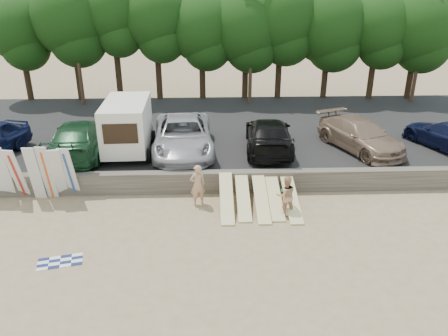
{
  "coord_description": "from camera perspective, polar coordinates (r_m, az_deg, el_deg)",
  "views": [
    {
      "loc": [
        -1.03,
        -15.06,
        9.01
      ],
      "look_at": [
        -0.36,
        3.0,
        1.17
      ],
      "focal_mm": 35.0,
      "sensor_mm": 36.0,
      "label": 1
    }
  ],
  "objects": [
    {
      "name": "surfboard_upright_1",
      "position": [
        21.23,
        -26.83,
        -0.57
      ],
      "size": [
        0.53,
        0.59,
        2.56
      ],
      "primitive_type": "cube",
      "rotation": [
        0.2,
        0.0,
        -0.05
      ],
      "color": "silver",
      "rests_on": "ground"
    },
    {
      "name": "surfboard_upright_6",
      "position": [
        20.16,
        -19.54,
        -0.59
      ],
      "size": [
        0.58,
        0.8,
        2.52
      ],
      "primitive_type": "cube",
      "rotation": [
        0.27,
        0.0,
        -0.11
      ],
      "color": "silver",
      "rests_on": "ground"
    },
    {
      "name": "car_3",
      "position": [
        22.96,
        5.84,
        4.33
      ],
      "size": [
        2.76,
        5.92,
        1.67
      ],
      "primitive_type": "imported",
      "rotation": [
        0.0,
        0.0,
        3.07
      ],
      "color": "black",
      "rests_on": "parking_lot"
    },
    {
      "name": "ground",
      "position": [
        17.58,
        1.54,
        -7.4
      ],
      "size": [
        120.0,
        120.0,
        0.0
      ],
      "primitive_type": "plane",
      "color": "tan",
      "rests_on": "ground"
    },
    {
      "name": "cooler",
      "position": [
        19.82,
        7.18,
        -3.28
      ],
      "size": [
        0.42,
        0.35,
        0.32
      ],
      "primitive_type": "cube",
      "rotation": [
        0.0,
        0.0,
        -0.13
      ],
      "color": "#268C4D",
      "rests_on": "ground"
    },
    {
      "name": "car_4",
      "position": [
        24.0,
        17.36,
        4.11
      ],
      "size": [
        4.1,
        5.92,
        1.59
      ],
      "primitive_type": "imported",
      "rotation": [
        0.0,
        0.0,
        0.38
      ],
      "color": "#91735C",
      "rests_on": "parking_lot"
    },
    {
      "name": "beachgoer_a",
      "position": [
        18.69,
        -3.47,
        -2.24
      ],
      "size": [
        0.78,
        0.63,
        1.85
      ],
      "primitive_type": "imported",
      "rotation": [
        0.0,
        0.0,
        3.46
      ],
      "color": "tan",
      "rests_on": "ground"
    },
    {
      "name": "beachgoer_b",
      "position": [
        18.12,
        8.08,
        -3.58
      ],
      "size": [
        0.89,
        0.73,
        1.7
      ],
      "primitive_type": "imported",
      "rotation": [
        0.0,
        0.0,
        3.25
      ],
      "color": "tan",
      "rests_on": "ground"
    },
    {
      "name": "surfboard_low_0",
      "position": [
        18.43,
        0.34,
        -3.9
      ],
      "size": [
        0.56,
        2.85,
        1.08
      ],
      "primitive_type": "cube",
      "rotation": [
        0.35,
        0.0,
        0.0
      ],
      "color": "beige",
      "rests_on": "ground"
    },
    {
      "name": "parking_lot",
      "position": [
        27.0,
        0.17,
        4.74
      ],
      "size": [
        44.0,
        14.5,
        0.7
      ],
      "primitive_type": "cube",
      "color": "#282828",
      "rests_on": "ground"
    },
    {
      "name": "treeline",
      "position": [
        32.74,
        1.13,
        18.29
      ],
      "size": [
        33.34,
        5.93,
        8.52
      ],
      "color": "#382616",
      "rests_on": "parking_lot"
    },
    {
      "name": "car_5",
      "position": [
        26.0,
        27.19,
        3.86
      ],
      "size": [
        3.72,
        5.46,
        1.47
      ],
      "primitive_type": "imported",
      "rotation": [
        0.0,
        0.0,
        3.51
      ],
      "color": "black",
      "rests_on": "parking_lot"
    },
    {
      "name": "surfboard_low_3",
      "position": [
        18.88,
        6.6,
        -3.65
      ],
      "size": [
        0.56,
        2.9,
        0.92
      ],
      "primitive_type": "cube",
      "rotation": [
        0.29,
        0.0,
        0.0
      ],
      "color": "beige",
      "rests_on": "ground"
    },
    {
      "name": "surfboard_upright_4",
      "position": [
        20.45,
        -22.13,
        -0.57
      ],
      "size": [
        0.55,
        0.57,
        2.57
      ],
      "primitive_type": "cube",
      "rotation": [
        0.18,
        0.0,
        -0.1
      ],
      "color": "silver",
      "rests_on": "ground"
    },
    {
      "name": "surfboard_low_4",
      "position": [
        18.8,
        8.8,
        -4.04
      ],
      "size": [
        0.56,
        2.92,
        0.84
      ],
      "primitive_type": "cube",
      "rotation": [
        0.26,
        0.0,
        0.0
      ],
      "color": "beige",
      "rests_on": "ground"
    },
    {
      "name": "beach_towel",
      "position": [
        16.49,
        -20.62,
        -11.38
      ],
      "size": [
        1.79,
        1.79,
        0.0
      ],
      "primitive_type": "plane",
      "rotation": [
        0.0,
        0.0,
        0.22
      ],
      "color": "white",
      "rests_on": "ground"
    },
    {
      "name": "car_1",
      "position": [
        23.38,
        -18.29,
        3.75
      ],
      "size": [
        2.88,
        6.33,
        1.8
      ],
      "primitive_type": "imported",
      "rotation": [
        0.0,
        0.0,
        3.2
      ],
      "color": "#163D21",
      "rests_on": "parking_lot"
    },
    {
      "name": "seawall",
      "position": [
        19.99,
        1.03,
        -1.76
      ],
      "size": [
        44.0,
        0.5,
        1.0
      ],
      "primitive_type": "cube",
      "color": "#6B6356",
      "rests_on": "ground"
    },
    {
      "name": "car_2",
      "position": [
        22.67,
        -5.38,
        4.24
      ],
      "size": [
        3.3,
        6.57,
        1.79
      ],
      "primitive_type": "imported",
      "rotation": [
        0.0,
        0.0,
        0.05
      ],
      "color": "#AAA9AF",
      "rests_on": "parking_lot"
    },
    {
      "name": "surfboard_low_2",
      "position": [
        18.62,
        4.88,
        -3.97
      ],
      "size": [
        0.56,
        2.9,
        0.92
      ],
      "primitive_type": "cube",
      "rotation": [
        0.29,
        0.0,
        0.0
      ],
      "color": "beige",
      "rests_on": "ground"
    },
    {
      "name": "surfboard_upright_2",
      "position": [
        20.9,
        -25.43,
        -0.73
      ],
      "size": [
        0.61,
        0.86,
        2.51
      ],
      "primitive_type": "cube",
      "rotation": [
        0.29,
        0.0,
        -0.14
      ],
      "color": "silver",
      "rests_on": "ground"
    },
    {
      "name": "surfboard_low_1",
      "position": [
        18.7,
        2.5,
        -3.66
      ],
      "size": [
        0.56,
        2.87,
        1.0
      ],
      "primitive_type": "cube",
      "rotation": [
        0.32,
        0.0,
        0.0
      ],
      "color": "beige",
      "rests_on": "ground"
    },
    {
      "name": "surfboard_upright_3",
      "position": [
        20.56,
        -23.52,
        -0.69
      ],
      "size": [
        0.53,
        0.55,
        2.57
      ],
      "primitive_type": "cube",
      "rotation": [
        0.18,
        0.0,
        -0.07
      ],
      "color": "silver",
      "rests_on": "ground"
    },
    {
      "name": "utility_poles",
      "position": [
        31.41,
        3.57,
        16.85
      ],
      "size": [
        25.8,
        0.26,
        9.0
      ],
      "color": "#473321",
      "rests_on": "parking_lot"
    },
    {
      "name": "gear_bag",
      "position": [
        19.63,
        7.46,
        -3.73
      ],
      "size": [
        0.38,
        0.35,
        0.22
      ],
      "primitive_type": "cube",
      "rotation": [
        0.0,
        0.0,
        -0.41
      ],
      "color": "orange",
      "rests_on": "ground"
    },
    {
      "name": "box_trailer",
      "position": [
        22.81,
        -12.55,
        5.56
      ],
      "size": [
        2.55,
        4.36,
        2.72
      ],
      "rotation": [
        0.0,
        0.0,
        0.03
      ],
      "color": "white",
      "rests_on": "parking_lot"
    },
    {
      "name": "surfboard_upright_5",
      "position": [
        20.27,
        -20.82,
        -0.69
      ],
      "size": [
        0.62,
        0.9,
        2.5
      ],
      "primitive_type": "cube",
      "rotation": [
        0.3,
        0.0,
        0.15
      ],
      "color": "silver",
      "rests_on": "ground"
    }
  ]
}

